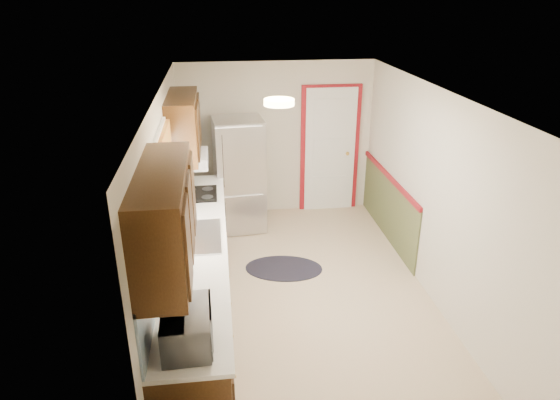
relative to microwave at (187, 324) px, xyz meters
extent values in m
cube|color=#C8B08D|center=(1.20, 1.95, -1.12)|extent=(3.20, 5.20, 0.12)
cube|color=white|center=(1.20, 1.95, 1.28)|extent=(3.20, 5.20, 0.12)
cube|color=beige|center=(1.20, 4.45, 0.08)|extent=(3.20, 0.10, 2.40)
cube|color=beige|center=(1.20, -0.55, 0.08)|extent=(3.20, 0.10, 2.40)
cube|color=beige|center=(-0.30, 1.95, 0.08)|extent=(0.10, 5.20, 2.40)
cube|color=beige|center=(2.70, 1.95, 0.08)|extent=(0.10, 5.20, 2.40)
cube|color=#39200D|center=(0.00, 1.65, -0.67)|extent=(0.60, 4.00, 0.90)
cube|color=white|center=(0.01, 1.65, -0.20)|extent=(0.63, 4.00, 0.04)
cube|color=#5092C2|center=(-0.29, 1.65, 0.09)|extent=(0.02, 4.00, 0.55)
cube|color=#39200D|center=(-0.12, 0.35, 0.70)|extent=(0.35, 1.40, 0.75)
cube|color=#39200D|center=(-0.12, 3.05, 0.70)|extent=(0.35, 1.20, 0.75)
cube|color=white|center=(-0.29, 1.75, 0.50)|extent=(0.02, 1.00, 0.90)
cube|color=#DC5229|center=(-0.24, 1.75, 0.85)|extent=(0.05, 1.12, 0.24)
cube|color=#B7B7BC|center=(0.01, 1.75, -0.18)|extent=(0.52, 0.82, 0.02)
cube|color=white|center=(-0.07, 3.10, 0.25)|extent=(0.45, 0.60, 0.15)
cube|color=maroon|center=(2.05, 4.42, -0.12)|extent=(0.94, 0.05, 2.08)
cube|color=white|center=(2.05, 4.39, -0.12)|extent=(0.80, 0.04, 2.00)
cube|color=#4E5530|center=(2.69, 3.30, -0.67)|extent=(0.02, 2.30, 0.90)
cube|color=maroon|center=(2.67, 3.30, -0.20)|extent=(0.04, 2.30, 0.06)
cylinder|color=#FFD88C|center=(0.90, 1.75, 1.24)|extent=(0.30, 0.30, 0.06)
imported|color=white|center=(0.00, 0.00, 0.00)|extent=(0.31, 0.55, 0.36)
cube|color=#B7B7BC|center=(0.58, 3.89, -0.28)|extent=(0.76, 0.72, 1.69)
cylinder|color=black|center=(0.34, 3.52, -0.36)|extent=(0.02, 0.02, 1.18)
ellipsoid|color=black|center=(1.06, 2.55, -1.12)|extent=(1.11, 0.83, 0.01)
cube|color=black|center=(0.01, 2.95, -0.17)|extent=(0.46, 0.55, 0.02)
camera|label=1|loc=(0.29, -3.05, 2.26)|focal=32.00mm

